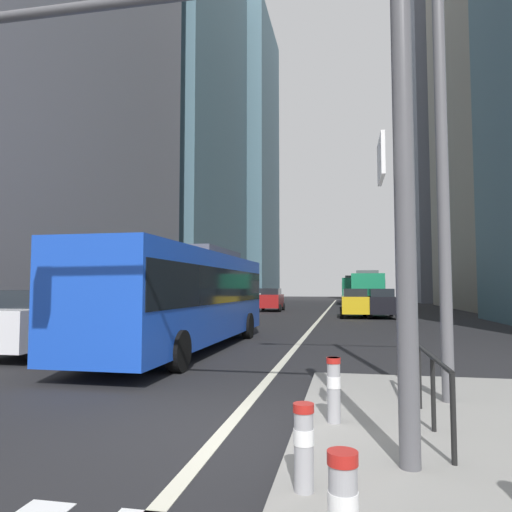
% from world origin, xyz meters
% --- Properties ---
extents(ground_plane, '(160.00, 160.00, 0.00)m').
position_xyz_m(ground_plane, '(0.00, 20.00, 0.00)').
color(ground_plane, black).
extents(lane_centre_line, '(0.20, 80.00, 0.01)m').
position_xyz_m(lane_centre_line, '(0.00, 30.00, 0.01)').
color(lane_centre_line, beige).
rests_on(lane_centre_line, ground).
extents(office_tower_left_mid, '(10.43, 21.12, 43.20)m').
position_xyz_m(office_tower_left_mid, '(-16.00, 41.24, 21.60)').
color(office_tower_left_mid, slate).
rests_on(office_tower_left_mid, ground).
extents(office_tower_left_far, '(13.51, 16.74, 43.04)m').
position_xyz_m(office_tower_left_far, '(-16.00, 62.64, 21.52)').
color(office_tower_left_far, slate).
rests_on(office_tower_left_far, ground).
extents(office_tower_right_mid, '(10.58, 21.38, 55.91)m').
position_xyz_m(office_tower_right_mid, '(17.00, 41.00, 27.96)').
color(office_tower_right_mid, gray).
rests_on(office_tower_right_mid, ground).
extents(office_tower_right_far, '(11.93, 23.99, 47.52)m').
position_xyz_m(office_tower_right_far, '(17.00, 68.00, 23.76)').
color(office_tower_right_far, slate).
rests_on(office_tower_right_far, ground).
extents(city_bus_blue_oncoming, '(2.79, 11.84, 3.40)m').
position_xyz_m(city_bus_blue_oncoming, '(-3.39, 8.04, 1.84)').
color(city_bus_blue_oncoming, blue).
rests_on(city_bus_blue_oncoming, ground).
extents(sedan_white_oncoming, '(2.06, 4.31, 1.94)m').
position_xyz_m(sedan_white_oncoming, '(-7.24, 6.17, 0.99)').
color(sedan_white_oncoming, silver).
rests_on(sedan_white_oncoming, ground).
extents(city_bus_red_receding, '(2.87, 11.31, 3.40)m').
position_xyz_m(city_bus_red_receding, '(3.43, 35.44, 1.84)').
color(city_bus_red_receding, '#198456').
rests_on(city_bus_red_receding, ground).
extents(city_bus_red_distant, '(2.78, 10.96, 3.40)m').
position_xyz_m(city_bus_red_distant, '(2.43, 51.71, 1.84)').
color(city_bus_red_distant, '#198456').
rests_on(city_bus_red_distant, ground).
extents(car_oncoming_mid, '(2.14, 4.34, 1.94)m').
position_xyz_m(car_oncoming_mid, '(-4.69, 33.50, 0.99)').
color(car_oncoming_mid, maroon).
rests_on(car_oncoming_mid, ground).
extents(car_receding_near, '(2.10, 4.55, 1.94)m').
position_xyz_m(car_receding_near, '(2.27, 25.98, 0.99)').
color(car_receding_near, gold).
rests_on(car_receding_near, ground).
extents(car_receding_far, '(2.21, 4.61, 1.94)m').
position_xyz_m(car_receding_far, '(3.92, 25.93, 0.99)').
color(car_receding_far, black).
rests_on(car_receding_far, ground).
extents(car_oncoming_far, '(2.13, 4.05, 1.94)m').
position_xyz_m(car_oncoming_far, '(-7.00, 42.95, 0.99)').
color(car_oncoming_far, silver).
rests_on(car_oncoming_far, ground).
extents(traffic_signal_gantry, '(6.23, 0.65, 6.00)m').
position_xyz_m(traffic_signal_gantry, '(0.26, -1.33, 4.12)').
color(traffic_signal_gantry, '#515156').
rests_on(traffic_signal_gantry, median_island).
extents(street_lamp_post, '(5.50, 0.32, 8.00)m').
position_xyz_m(street_lamp_post, '(3.32, 1.73, 5.28)').
color(street_lamp_post, '#56565B').
rests_on(street_lamp_post, median_island).
extents(bollard_right, '(0.20, 0.20, 0.79)m').
position_xyz_m(bollard_right, '(1.30, -2.08, 0.59)').
color(bollard_right, '#99999E').
rests_on(bollard_right, median_island).
extents(bollard_back, '(0.20, 0.20, 0.89)m').
position_xyz_m(bollard_back, '(1.52, 0.19, 0.64)').
color(bollard_back, '#99999E').
rests_on(bollard_back, median_island).
extents(pedestrian_railing, '(0.06, 3.57, 0.98)m').
position_xyz_m(pedestrian_railing, '(2.80, 0.62, 0.85)').
color(pedestrian_railing, black).
rests_on(pedestrian_railing, median_island).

